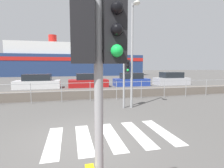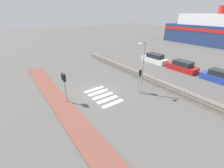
{
  "view_description": "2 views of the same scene",
  "coord_description": "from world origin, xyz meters",
  "px_view_note": "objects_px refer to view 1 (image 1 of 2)",
  "views": [
    {
      "loc": [
        -0.36,
        -5.36,
        2.29
      ],
      "look_at": [
        1.42,
        2.0,
        1.5
      ],
      "focal_mm": 28.0,
      "sensor_mm": 36.0,
      "label": 1
    },
    {
      "loc": [
        12.44,
        -7.24,
        7.92
      ],
      "look_at": [
        1.2,
        1.0,
        1.2
      ],
      "focal_mm": 24.0,
      "sensor_mm": 36.0,
      "label": 2
    }
  ],
  "objects_px": {
    "parked_car_silver": "(171,79)",
    "ferry_boat": "(68,62)",
    "traffic_light_near": "(98,61)",
    "parked_car_red": "(88,81)",
    "traffic_light_far": "(126,73)",
    "parked_car_white": "(38,82)",
    "parked_car_blue": "(131,80)",
    "streetlamp": "(133,44)"
  },
  "relations": [
    {
      "from": "traffic_light_far",
      "to": "streetlamp",
      "type": "bearing_deg",
      "value": -24.56
    },
    {
      "from": "parked_car_white",
      "to": "traffic_light_far",
      "type": "bearing_deg",
      "value": -58.78
    },
    {
      "from": "parked_car_blue",
      "to": "parked_car_silver",
      "type": "xyz_separation_m",
      "value": [
        5.21,
        -0.0,
        0.02
      ]
    },
    {
      "from": "traffic_light_far",
      "to": "parked_car_silver",
      "type": "relative_size",
      "value": 0.63
    },
    {
      "from": "traffic_light_far",
      "to": "parked_car_silver",
      "type": "height_order",
      "value": "traffic_light_far"
    },
    {
      "from": "traffic_light_far",
      "to": "ferry_boat",
      "type": "height_order",
      "value": "ferry_boat"
    },
    {
      "from": "ferry_boat",
      "to": "parked_car_blue",
      "type": "relative_size",
      "value": 8.35
    },
    {
      "from": "traffic_light_far",
      "to": "parked_car_blue",
      "type": "bearing_deg",
      "value": 68.63
    },
    {
      "from": "traffic_light_near",
      "to": "parked_car_silver",
      "type": "distance_m",
      "value": 20.92
    },
    {
      "from": "streetlamp",
      "to": "parked_car_blue",
      "type": "xyz_separation_m",
      "value": [
        3.65,
        10.32,
        -2.82
      ]
    },
    {
      "from": "traffic_light_far",
      "to": "parked_car_red",
      "type": "distance_m",
      "value": 10.3
    },
    {
      "from": "streetlamp",
      "to": "parked_car_red",
      "type": "relative_size",
      "value": 1.31
    },
    {
      "from": "parked_car_red",
      "to": "parked_car_blue",
      "type": "relative_size",
      "value": 1.05
    },
    {
      "from": "streetlamp",
      "to": "parked_car_red",
      "type": "distance_m",
      "value": 10.78
    },
    {
      "from": "parked_car_white",
      "to": "parked_car_blue",
      "type": "distance_m",
      "value": 10.14
    },
    {
      "from": "traffic_light_near",
      "to": "parked_car_silver",
      "type": "relative_size",
      "value": 0.72
    },
    {
      "from": "parked_car_blue",
      "to": "parked_car_white",
      "type": "bearing_deg",
      "value": 180.0
    },
    {
      "from": "traffic_light_near",
      "to": "streetlamp",
      "type": "xyz_separation_m",
      "value": [
        2.94,
        6.88,
        1.11
      ]
    },
    {
      "from": "traffic_light_far",
      "to": "parked_car_red",
      "type": "xyz_separation_m",
      "value": [
        -1.0,
        10.17,
        -1.3
      ]
    },
    {
      "from": "traffic_light_far",
      "to": "parked_car_blue",
      "type": "height_order",
      "value": "traffic_light_far"
    },
    {
      "from": "parked_car_red",
      "to": "parked_car_blue",
      "type": "distance_m",
      "value": 4.98
    },
    {
      "from": "parked_car_red",
      "to": "parked_car_silver",
      "type": "xyz_separation_m",
      "value": [
        10.18,
        -0.0,
        0.03
      ]
    },
    {
      "from": "streetlamp",
      "to": "parked_car_blue",
      "type": "relative_size",
      "value": 1.37
    },
    {
      "from": "ferry_boat",
      "to": "traffic_light_far",
      "type": "bearing_deg",
      "value": -84.34
    },
    {
      "from": "parked_car_red",
      "to": "traffic_light_far",
      "type": "bearing_deg",
      "value": -84.4
    },
    {
      "from": "traffic_light_near",
      "to": "parked_car_red",
      "type": "xyz_separation_m",
      "value": [
        1.62,
        17.19,
        -1.72
      ]
    },
    {
      "from": "parked_car_blue",
      "to": "parked_car_silver",
      "type": "bearing_deg",
      "value": -0.0
    },
    {
      "from": "streetlamp",
      "to": "ferry_boat",
      "type": "height_order",
      "value": "ferry_boat"
    },
    {
      "from": "streetlamp",
      "to": "traffic_light_near",
      "type": "bearing_deg",
      "value": -113.16
    },
    {
      "from": "ferry_boat",
      "to": "parked_car_white",
      "type": "distance_m",
      "value": 24.13
    },
    {
      "from": "traffic_light_far",
      "to": "ferry_boat",
      "type": "xyz_separation_m",
      "value": [
        -3.37,
        34.0,
        1.27
      ]
    },
    {
      "from": "traffic_light_far",
      "to": "streetlamp",
      "type": "relative_size",
      "value": 0.47
    },
    {
      "from": "traffic_light_near",
      "to": "parked_car_white",
      "type": "bearing_deg",
      "value": 101.66
    },
    {
      "from": "parked_car_white",
      "to": "parked_car_red",
      "type": "bearing_deg",
      "value": 0.0
    },
    {
      "from": "ferry_boat",
      "to": "parked_car_white",
      "type": "height_order",
      "value": "ferry_boat"
    },
    {
      "from": "traffic_light_near",
      "to": "traffic_light_far",
      "type": "relative_size",
      "value": 1.14
    },
    {
      "from": "streetlamp",
      "to": "parked_car_white",
      "type": "distance_m",
      "value": 12.51
    },
    {
      "from": "traffic_light_far",
      "to": "parked_car_blue",
      "type": "xyz_separation_m",
      "value": [
        3.98,
        10.17,
        -1.29
      ]
    },
    {
      "from": "ferry_boat",
      "to": "traffic_light_near",
      "type": "bearing_deg",
      "value": -88.94
    },
    {
      "from": "parked_car_silver",
      "to": "ferry_boat",
      "type": "bearing_deg",
      "value": 117.79
    },
    {
      "from": "ferry_boat",
      "to": "parked_car_silver",
      "type": "relative_size",
      "value": 8.17
    },
    {
      "from": "traffic_light_near",
      "to": "parked_car_blue",
      "type": "relative_size",
      "value": 0.74
    }
  ]
}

